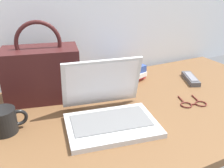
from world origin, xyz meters
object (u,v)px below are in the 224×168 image
(coffee_mug, at_px, (4,121))
(eyeglasses, at_px, (193,104))
(remote_control_far, at_px, (191,79))
(handbag, at_px, (42,73))
(laptop, at_px, (108,109))
(book_stack, at_px, (125,73))

(coffee_mug, bearing_deg, eyeglasses, -10.84)
(remote_control_far, height_order, eyeglasses, remote_control_far)
(handbag, bearing_deg, laptop, -59.65)
(eyeglasses, height_order, handbag, handbag)
(coffee_mug, relative_size, remote_control_far, 0.75)
(laptop, xyz_separation_m, eyeglasses, (0.36, -0.05, -0.04))
(handbag, distance_m, book_stack, 0.41)
(laptop, bearing_deg, handbag, 120.35)
(laptop, relative_size, coffee_mug, 2.82)
(coffee_mug, height_order, remote_control_far, coffee_mug)
(handbag, bearing_deg, coffee_mug, -131.50)
(book_stack, bearing_deg, handbag, -177.61)
(coffee_mug, height_order, handbag, handbag)
(remote_control_far, xyz_separation_m, handbag, (-0.70, 0.13, 0.10))
(laptop, height_order, handbag, handbag)
(coffee_mug, xyz_separation_m, eyeglasses, (0.70, -0.13, -0.04))
(coffee_mug, relative_size, book_stack, 0.57)
(eyeglasses, distance_m, handbag, 0.64)
(remote_control_far, relative_size, eyeglasses, 1.31)
(coffee_mug, relative_size, handbag, 0.37)
(laptop, height_order, coffee_mug, laptop)
(laptop, relative_size, book_stack, 1.62)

